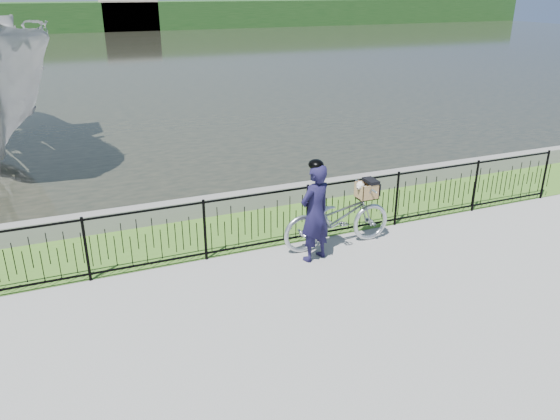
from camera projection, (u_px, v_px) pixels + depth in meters
name	position (u px, v px, depth m)	size (l,w,h in m)	color
ground	(293.00, 290.00, 8.83)	(120.00, 120.00, 0.00)	gray
grass_strip	(241.00, 229.00, 11.05)	(60.00, 2.00, 0.01)	#416C21
water	(97.00, 59.00, 37.02)	(120.00, 120.00, 0.00)	#26271E
quay_wall	(226.00, 203.00, 11.83)	(60.00, 0.30, 0.40)	slate
fence	(258.00, 221.00, 9.98)	(14.00, 0.06, 1.15)	black
far_treeline	(71.00, 17.00, 59.52)	(120.00, 6.00, 3.00)	#21461B
far_building_right	(129.00, 15.00, 60.33)	(6.00, 3.00, 3.20)	#A59885
bicycle_rig	(338.00, 217.00, 10.16)	(2.17, 0.76, 1.25)	#B4BBC1
cyclist	(315.00, 212.00, 9.52)	(0.75, 0.61, 1.86)	#161334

